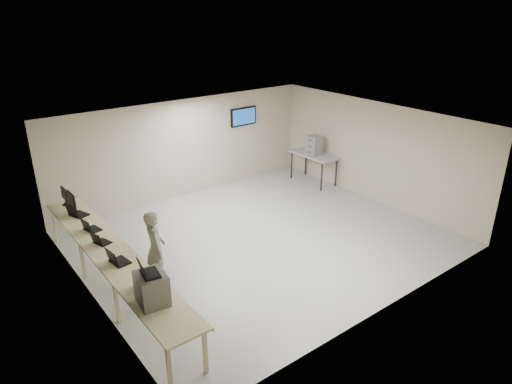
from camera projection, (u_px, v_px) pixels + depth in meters
room at (261, 183)px, 10.45m from camera, size 8.01×7.01×2.81m
workbench at (112, 255)px, 8.60m from camera, size 0.76×6.00×0.90m
equipment_box at (152, 289)px, 7.04m from camera, size 0.49×0.54×0.52m
laptop_on_box at (147, 271)px, 6.88m from camera, size 0.34×0.39×0.28m
laptop_0 at (141, 285)px, 7.47m from camera, size 0.28×0.34×0.25m
laptop_1 at (117, 260)px, 8.18m from camera, size 0.36×0.41×0.30m
laptop_2 at (100, 241)px, 8.85m from camera, size 0.35×0.38×0.25m
laptop_3 at (90, 228)px, 9.36m from camera, size 0.35×0.39×0.27m
laptop_4 at (76, 213)px, 10.00m from camera, size 0.44×0.46×0.31m
monitor_near at (71, 201)px, 10.10m from camera, size 0.21×0.47×0.47m
monitor_far at (65, 195)px, 10.48m from camera, size 0.18×0.42×0.41m
soldier at (156, 249)px, 8.91m from camera, size 0.53×0.66×1.59m
side_table at (314, 156)px, 14.06m from camera, size 0.72×1.54×0.92m
storage_bins at (314, 145)px, 13.91m from camera, size 0.37×0.41×0.58m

